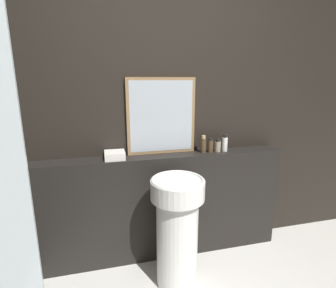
{
  "coord_description": "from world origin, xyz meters",
  "views": [
    {
      "loc": [
        -0.45,
        -0.53,
        1.6
      ],
      "look_at": [
        0.05,
        1.48,
        1.08
      ],
      "focal_mm": 28.0,
      "sensor_mm": 36.0,
      "label": 1
    }
  ],
  "objects_px": {
    "lotion_bottle": "(218,146)",
    "towel_stack": "(115,155)",
    "conditioner_bottle": "(210,146)",
    "pedestal_sink": "(177,228)",
    "mirror": "(161,116)",
    "body_wash_bottle": "(225,143)",
    "shampoo_bottle": "(203,145)"
  },
  "relations": [
    {
      "from": "mirror",
      "to": "lotion_bottle",
      "type": "xyz_separation_m",
      "value": [
        0.5,
        -0.08,
        -0.27
      ]
    },
    {
      "from": "shampoo_bottle",
      "to": "body_wash_bottle",
      "type": "distance_m",
      "value": 0.21
    },
    {
      "from": "mirror",
      "to": "body_wash_bottle",
      "type": "xyz_separation_m",
      "value": [
        0.57,
        -0.08,
        -0.26
      ]
    },
    {
      "from": "mirror",
      "to": "towel_stack",
      "type": "relative_size",
      "value": 3.95
    },
    {
      "from": "towel_stack",
      "to": "shampoo_bottle",
      "type": "relative_size",
      "value": 1.05
    },
    {
      "from": "towel_stack",
      "to": "lotion_bottle",
      "type": "distance_m",
      "value": 0.91
    },
    {
      "from": "lotion_bottle",
      "to": "mirror",
      "type": "bearing_deg",
      "value": 171.07
    },
    {
      "from": "towel_stack",
      "to": "conditioner_bottle",
      "type": "bearing_deg",
      "value": 0.0
    },
    {
      "from": "conditioner_bottle",
      "to": "towel_stack",
      "type": "bearing_deg",
      "value": -180.0
    },
    {
      "from": "shampoo_bottle",
      "to": "conditioner_bottle",
      "type": "relative_size",
      "value": 1.21
    },
    {
      "from": "pedestal_sink",
      "to": "shampoo_bottle",
      "type": "distance_m",
      "value": 0.75
    },
    {
      "from": "towel_stack",
      "to": "body_wash_bottle",
      "type": "height_order",
      "value": "body_wash_bottle"
    },
    {
      "from": "pedestal_sink",
      "to": "lotion_bottle",
      "type": "bearing_deg",
      "value": 38.6
    },
    {
      "from": "pedestal_sink",
      "to": "conditioner_bottle",
      "type": "bearing_deg",
      "value": 43.05
    },
    {
      "from": "body_wash_bottle",
      "to": "pedestal_sink",
      "type": "bearing_deg",
      "value": -145.09
    },
    {
      "from": "body_wash_bottle",
      "to": "shampoo_bottle",
      "type": "bearing_deg",
      "value": -180.0
    },
    {
      "from": "towel_stack",
      "to": "body_wash_bottle",
      "type": "relative_size",
      "value": 1.08
    },
    {
      "from": "conditioner_bottle",
      "to": "body_wash_bottle",
      "type": "relative_size",
      "value": 0.84
    },
    {
      "from": "conditioner_bottle",
      "to": "pedestal_sink",
      "type": "bearing_deg",
      "value": -136.95
    },
    {
      "from": "lotion_bottle",
      "to": "towel_stack",
      "type": "bearing_deg",
      "value": 180.0
    },
    {
      "from": "towel_stack",
      "to": "mirror",
      "type": "bearing_deg",
      "value": 10.84
    },
    {
      "from": "shampoo_bottle",
      "to": "lotion_bottle",
      "type": "height_order",
      "value": "shampoo_bottle"
    },
    {
      "from": "pedestal_sink",
      "to": "towel_stack",
      "type": "distance_m",
      "value": 0.77
    },
    {
      "from": "towel_stack",
      "to": "body_wash_bottle",
      "type": "bearing_deg",
      "value": 0.0
    },
    {
      "from": "pedestal_sink",
      "to": "conditioner_bottle",
      "type": "relative_size",
      "value": 6.86
    },
    {
      "from": "shampoo_bottle",
      "to": "lotion_bottle",
      "type": "relative_size",
      "value": 1.38
    },
    {
      "from": "mirror",
      "to": "conditioner_bottle",
      "type": "height_order",
      "value": "mirror"
    },
    {
      "from": "towel_stack",
      "to": "lotion_bottle",
      "type": "bearing_deg",
      "value": 0.0
    },
    {
      "from": "pedestal_sink",
      "to": "mirror",
      "type": "relative_size",
      "value": 1.36
    },
    {
      "from": "lotion_bottle",
      "to": "shampoo_bottle",
      "type": "bearing_deg",
      "value": -180.0
    },
    {
      "from": "pedestal_sink",
      "to": "mirror",
      "type": "distance_m",
      "value": 0.93
    },
    {
      "from": "towel_stack",
      "to": "body_wash_bottle",
      "type": "xyz_separation_m",
      "value": [
        0.98,
        0.0,
        0.04
      ]
    }
  ]
}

